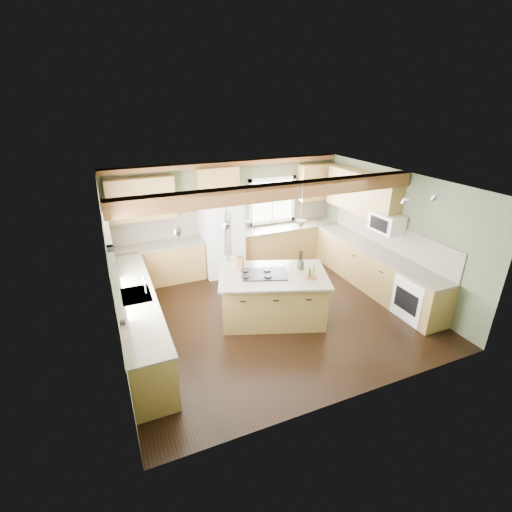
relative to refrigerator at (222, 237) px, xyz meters
name	(u,v)px	position (x,y,z in m)	size (l,w,h in m)	color
floor	(271,312)	(0.30, -2.12, -0.90)	(5.60, 5.60, 0.00)	black
ceiling	(274,182)	(0.30, -2.12, 1.70)	(5.60, 5.60, 0.00)	silver
wall_back	(228,215)	(0.30, 0.38, 0.40)	(5.60, 5.60, 0.00)	#51583E
wall_left	(112,279)	(-2.50, -2.12, 0.40)	(5.00, 5.00, 0.00)	#51583E
wall_right	(392,232)	(3.10, -2.12, 0.40)	(5.00, 5.00, 0.00)	#51583E
ceiling_beam	(278,192)	(0.30, -2.27, 1.57)	(5.55, 0.26, 0.26)	#593219
soffit_trim	(228,164)	(0.30, 0.28, 1.64)	(5.55, 0.20, 0.10)	#593219
backsplash_back	(229,219)	(0.30, 0.36, 0.31)	(5.58, 0.03, 0.58)	brown
backsplash_right	(389,235)	(3.08, -2.07, 0.31)	(0.03, 3.70, 0.58)	brown
base_cab_back_left	(159,264)	(-1.49, 0.08, -0.46)	(2.02, 0.60, 0.88)	brown
counter_back_left	(157,245)	(-1.49, 0.08, 0.00)	(2.06, 0.64, 0.04)	#474034
base_cab_back_right	(287,243)	(1.79, 0.08, -0.46)	(2.62, 0.60, 0.88)	brown
counter_back_right	(288,227)	(1.79, 0.08, 0.00)	(2.66, 0.64, 0.04)	#474034
base_cab_left	(139,319)	(-2.20, -2.07, -0.46)	(0.60, 3.70, 0.88)	brown
counter_left	(135,296)	(-2.20, -2.07, 0.00)	(0.64, 3.74, 0.04)	#474034
base_cab_right	(374,270)	(2.80, -2.07, -0.46)	(0.60, 3.70, 0.88)	brown
counter_right	(376,251)	(2.80, -2.07, 0.00)	(0.64, 3.74, 0.04)	#474034
upper_cab_back_left	(141,199)	(-1.69, 0.21, 1.05)	(1.40, 0.35, 0.90)	brown
upper_cab_over_fridge	(217,183)	(0.00, 0.21, 1.25)	(0.96, 0.35, 0.70)	brown
upper_cab_right	(362,193)	(2.92, -1.22, 1.05)	(0.35, 2.20, 0.90)	brown
upper_cab_back_corner	(316,182)	(2.60, 0.21, 1.05)	(0.90, 0.35, 0.90)	brown
window_left	(111,263)	(-2.48, -2.07, 0.65)	(0.04, 1.60, 1.05)	white
window_back	(272,200)	(1.45, 0.36, 0.65)	(1.10, 0.04, 1.00)	white
sink	(135,296)	(-2.20, -2.07, 0.01)	(0.50, 0.65, 0.03)	#262628
faucet	(145,286)	(-2.02, -2.07, 0.15)	(0.02, 0.02, 0.28)	#B2B2B7
dishwasher	(151,367)	(-2.19, -3.37, -0.47)	(0.60, 0.60, 0.84)	white
oven	(418,298)	(2.79, -3.37, -0.47)	(0.60, 0.72, 0.84)	white
microwave	(387,223)	(2.88, -2.17, 0.65)	(0.40, 0.70, 0.38)	white
pendant_left	(248,226)	(-0.19, -2.11, 0.98)	(0.18, 0.18, 0.16)	#B2B2B7
pendant_right	(301,225)	(0.69, -2.43, 0.98)	(0.18, 0.18, 0.16)	#B2B2B7
refrigerator	(222,237)	(0.00, 0.00, 0.00)	(0.90, 0.74, 1.80)	silver
island	(273,297)	(0.25, -2.27, -0.46)	(1.87, 1.14, 0.88)	brown
island_top	(273,275)	(0.25, -2.27, 0.00)	(1.99, 1.27, 0.04)	#474034
cooktop	(265,274)	(0.10, -2.22, 0.03)	(0.81, 0.54, 0.02)	black
knife_block	(240,262)	(-0.21, -1.76, 0.13)	(0.13, 0.10, 0.22)	brown
utensil_crock	(301,265)	(0.83, -2.26, 0.10)	(0.13, 0.13, 0.17)	#463C38
bottle_tray	(311,272)	(0.82, -2.66, 0.12)	(0.23, 0.23, 0.21)	brown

